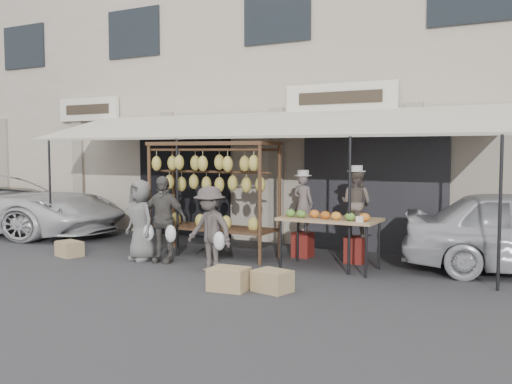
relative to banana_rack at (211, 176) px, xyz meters
The scene contains 15 objects.
ground_plane 2.20m from the banana_rack, 74.02° to the right, with size 90.00×90.00×0.00m, color #2D2D30.
shophouse 5.44m from the banana_rack, 85.17° to the left, with size 24.00×6.15×7.30m.
awning 1.35m from the banana_rack, 61.49° to the left, with size 10.00×2.35×2.92m.
banana_rack is the anchor object (origin of this frame).
produce_table 2.58m from the banana_rack, ahead, with size 1.70×0.90×1.04m.
vendor_left 1.85m from the banana_rack, 24.85° to the left, with size 0.41×0.27×1.13m, color slate.
vendor_right 2.82m from the banana_rack, 14.26° to the left, with size 0.60×0.47×1.23m, color #6C5D54.
customer_left 1.59m from the banana_rack, 133.28° to the right, with size 0.74×0.48×1.52m, color #61605D.
customer_mid 1.30m from the banana_rack, 116.40° to the right, with size 0.94×0.39×1.60m, color #524F49.
customer_right 1.66m from the banana_rack, 58.35° to the right, with size 0.94×0.54×1.46m, color #4D4542.
stool_left 2.22m from the banana_rack, 24.85° to the left, with size 0.35×0.35×0.49m, color maroon.
stool_right 3.08m from the banana_rack, 14.26° to the left, with size 0.35×0.35×0.49m, color maroon.
crate_near_a 3.12m from the banana_rack, 51.95° to the right, with size 0.56×0.42×0.33m, color tan.
crate_near_b 3.35m from the banana_rack, 40.19° to the right, with size 0.52×0.40×0.31m, color tan.
crate_far 3.12m from the banana_rack, 150.66° to the right, with size 0.49×0.37×0.30m, color tan.
Camera 1 is at (5.60, -7.83, 2.06)m, focal length 40.00 mm.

